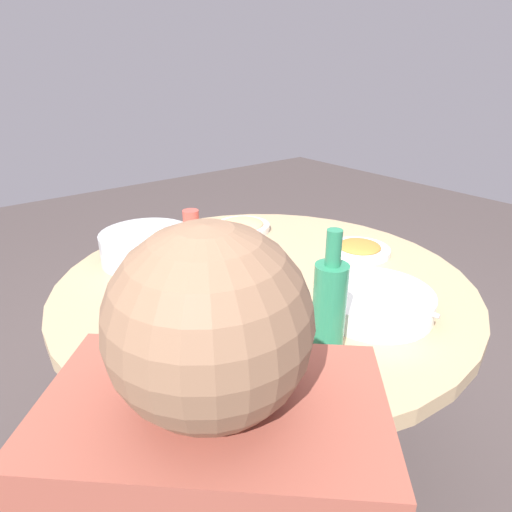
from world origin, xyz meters
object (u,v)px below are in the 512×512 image
object	(u,v)px
dish_tofu_braise	(359,249)
rice_bowl	(147,246)
dish_stirfry	(204,297)
dish_shrimp	(243,226)
green_bottle	(329,307)
soup_bowl	(375,302)
tea_cup_far	(191,218)
tea_cup_near	(304,393)
round_dining_table	(264,302)

from	to	relation	value
dish_tofu_braise	rice_bowl	bearing A→B (deg)	145.98
dish_stirfry	dish_shrimp	bearing A→B (deg)	42.74
dish_stirfry	green_bottle	distance (m)	0.38
soup_bowl	dish_tofu_braise	distance (m)	0.39
rice_bowl	dish_tofu_braise	bearing A→B (deg)	-34.02
dish_stirfry	tea_cup_far	size ratio (longest dim) A/B	2.89
soup_bowl	tea_cup_far	size ratio (longest dim) A/B	4.89
rice_bowl	dish_stirfry	xyz separation A→B (m)	(-0.01, -0.36, -0.03)
rice_bowl	green_bottle	bearing A→B (deg)	-83.37
soup_bowl	dish_shrimp	world-z (taller)	soup_bowl
dish_tofu_braise	tea_cup_near	bearing A→B (deg)	-148.13
rice_bowl	dish_shrimp	world-z (taller)	rice_bowl
dish_tofu_braise	tea_cup_far	world-z (taller)	tea_cup_far
soup_bowl	green_bottle	bearing A→B (deg)	-168.19
green_bottle	tea_cup_far	distance (m)	0.93
green_bottle	tea_cup_far	world-z (taller)	green_bottle
soup_bowl	green_bottle	world-z (taller)	green_bottle
round_dining_table	green_bottle	bearing A→B (deg)	-109.11
soup_bowl	tea_cup_near	world-z (taller)	soup_bowl
soup_bowl	dish_shrimp	xyz separation A→B (m)	(0.09, 0.70, -0.01)
dish_stirfry	dish_tofu_braise	bearing A→B (deg)	-3.64
soup_bowl	dish_stirfry	bearing A→B (deg)	135.97
round_dining_table	green_bottle	size ratio (longest dim) A/B	4.17
tea_cup_near	tea_cup_far	bearing A→B (deg)	70.81
rice_bowl	tea_cup_near	bearing A→B (deg)	-94.87
round_dining_table	tea_cup_far	distance (m)	0.55
dish_tofu_braise	green_bottle	xyz separation A→B (m)	(-0.50, -0.32, 0.10)
rice_bowl	green_bottle	size ratio (longest dim) A/B	1.00
dish_shrimp	green_bottle	distance (m)	0.82
round_dining_table	rice_bowl	world-z (taller)	rice_bowl
green_bottle	tea_cup_near	bearing A→B (deg)	-150.67
dish_tofu_braise	green_bottle	bearing A→B (deg)	-147.38
dish_tofu_braise	green_bottle	world-z (taller)	green_bottle
soup_bowl	dish_stirfry	xyz separation A→B (m)	(-0.32, 0.31, -0.01)
soup_bowl	green_bottle	size ratio (longest dim) A/B	1.10
dish_shrimp	rice_bowl	bearing A→B (deg)	-176.16
dish_shrimp	dish_stirfry	bearing A→B (deg)	-137.26
soup_bowl	dish_tofu_braise	size ratio (longest dim) A/B	1.57
round_dining_table	tea_cup_far	bearing A→B (deg)	83.19
dish_shrimp	green_bottle	xyz separation A→B (m)	(-0.33, -0.74, 0.10)
soup_bowl	dish_stirfry	distance (m)	0.45
dish_tofu_braise	tea_cup_near	xyz separation A→B (m)	(-0.65, -0.41, 0.01)
round_dining_table	green_bottle	world-z (taller)	green_bottle
green_bottle	dish_tofu_braise	bearing A→B (deg)	32.62
dish_tofu_braise	dish_shrimp	size ratio (longest dim) A/B	0.99
tea_cup_near	soup_bowl	bearing A→B (deg)	19.25
rice_bowl	tea_cup_near	size ratio (longest dim) A/B	4.28
tea_cup_near	tea_cup_far	size ratio (longest dim) A/B	1.03
tea_cup_far	soup_bowl	bearing A→B (deg)	-87.53
green_bottle	tea_cup_far	bearing A→B (deg)	77.96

